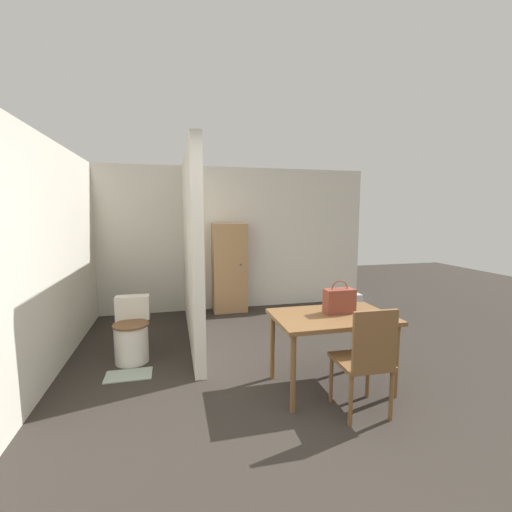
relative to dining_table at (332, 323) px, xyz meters
The scene contains 11 objects.
ground_plane 1.34m from the dining_table, 119.93° to the right, with size 16.00×16.00×0.00m, color #2D2823.
wall_back 3.22m from the dining_table, 100.60° to the left, with size 5.26×0.12×2.50m.
wall_left 3.01m from the dining_table, 159.81° to the left, with size 0.12×5.06×2.50m.
partition_wall 2.22m from the dining_table, 125.22° to the left, with size 0.12×2.60×2.50m.
dining_table is the anchor object (origin of this frame).
wooden_chair 0.53m from the dining_table, 83.06° to the right, with size 0.44×0.44×0.95m.
toilet 2.30m from the dining_table, 149.88° to the left, with size 0.40×0.55×0.72m.
handbag 0.23m from the dining_table, 25.54° to the left, with size 0.30×0.14×0.33m.
wooden_cabinet 2.91m from the dining_table, 100.53° to the left, with size 0.58×0.37×1.53m.
bath_mat 2.20m from the dining_table, 159.84° to the left, with size 0.48×0.28×0.01m.
space_heater 2.26m from the dining_table, 55.76° to the left, with size 0.27×0.23×0.44m.
Camera 1 is at (-0.90, -1.92, 1.72)m, focal length 24.00 mm.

